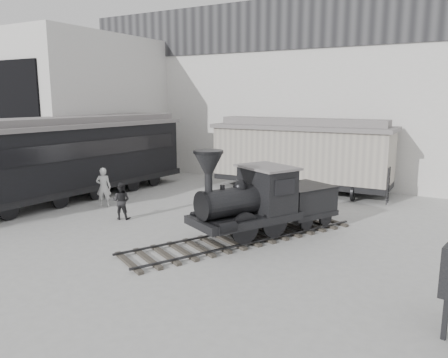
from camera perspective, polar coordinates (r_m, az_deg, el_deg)
The scene contains 8 objects.
ground at distance 14.68m, azimuth -4.66°, elevation -10.29°, with size 90.00×90.00×0.00m, color #9E9E9B.
north_wall at distance 27.43m, azimuth 13.27°, elevation 11.01°, with size 34.00×2.51×11.00m.
west_pavilion at distance 30.79m, azimuth -17.04°, elevation 8.79°, with size 7.00×12.11×9.00m.
locomotive at distance 16.56m, azimuth 4.70°, elevation -3.36°, with size 6.23×9.39×3.36m.
boxcar at distance 24.86m, azimuth 10.00°, elevation 3.34°, with size 10.03×3.16×4.11m.
passenger_coach at distance 23.85m, azimuth -19.28°, elevation 2.67°, with size 4.41×14.95×3.94m.
visitor_a at distance 21.86m, azimuth -15.46°, elevation -1.04°, with size 0.70×0.46×1.92m, color silver.
visitor_b at distance 19.48m, azimuth -13.27°, elevation -2.79°, with size 0.79×0.61×1.62m, color black.
Camera 1 is at (7.73, -11.33, 5.23)m, focal length 35.00 mm.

